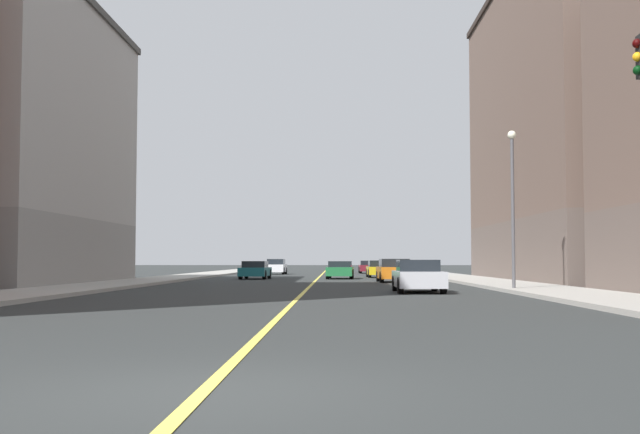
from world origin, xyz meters
TOP-DOWN VIEW (x-y plane):
  - ground_plane at (0.00, 0.00)m, footprint 400.00×400.00m
  - sidewalk_left at (9.91, 49.00)m, footprint 3.67×168.00m
  - sidewalk_right at (-9.91, 49.00)m, footprint 3.67×168.00m
  - lane_center_stripe at (0.00, 49.00)m, footprint 0.16×154.00m
  - building_left_mid at (16.12, 40.27)m, footprint 9.05×25.38m
  - building_right_midblock at (-16.12, 33.31)m, footprint 9.05×19.06m
  - street_lamp_left_near at (8.67, 24.81)m, footprint 0.36×0.36m
  - car_yellow at (4.55, 51.31)m, footprint 1.89×3.99m
  - car_white at (-4.27, 64.56)m, footprint 1.84×4.19m
  - car_maroon at (4.52, 69.83)m, footprint 1.95×4.55m
  - car_green at (1.58, 46.98)m, footprint 1.99×4.63m
  - car_teal at (-4.29, 46.07)m, footprint 1.96×4.44m
  - car_orange at (4.75, 38.66)m, footprint 2.01×4.17m
  - car_silver at (4.61, 23.90)m, footprint 1.88×4.37m

SIDE VIEW (x-z plane):
  - ground_plane at x=0.00m, z-range 0.00..0.00m
  - lane_center_stripe at x=0.00m, z-range 0.00..0.01m
  - sidewalk_left at x=9.91m, z-range 0.00..0.15m
  - sidewalk_right at x=-9.91m, z-range 0.00..0.15m
  - car_teal at x=-4.29m, z-range 0.00..1.23m
  - car_green at x=1.58m, z-range 0.01..1.23m
  - car_maroon at x=4.52m, z-range -0.01..1.25m
  - car_yellow at x=4.55m, z-range 0.00..1.27m
  - car_silver at x=4.61m, z-range -0.02..1.30m
  - car_orange at x=4.75m, z-range -0.01..1.37m
  - car_white at x=-4.27m, z-range -0.01..1.39m
  - street_lamp_left_near at x=8.67m, z-range 0.89..7.46m
  - building_right_midblock at x=-16.12m, z-range 0.01..15.24m
  - building_left_mid at x=16.12m, z-range 0.01..19.11m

